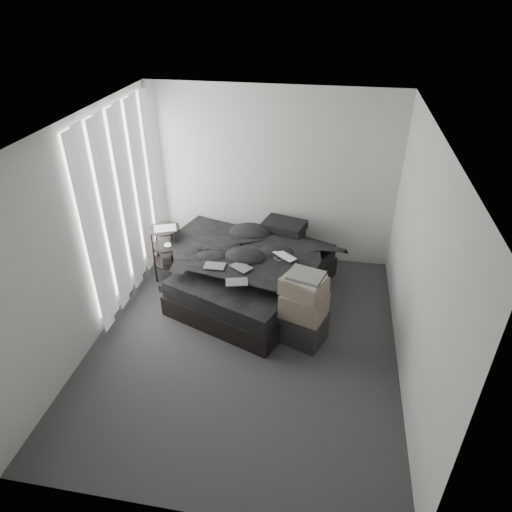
% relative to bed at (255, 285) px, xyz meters
% --- Properties ---
extents(floor, '(3.60, 4.20, 0.01)m').
position_rel_bed_xyz_m(floor, '(0.06, -1.02, -0.14)').
color(floor, '#343436').
rests_on(floor, ground).
extents(ceiling, '(3.60, 4.20, 0.01)m').
position_rel_bed_xyz_m(ceiling, '(0.06, -1.02, 2.46)').
color(ceiling, white).
rests_on(ceiling, ground).
extents(wall_back, '(3.60, 0.01, 2.60)m').
position_rel_bed_xyz_m(wall_back, '(0.06, 1.08, 1.16)').
color(wall_back, silver).
rests_on(wall_back, ground).
extents(wall_front, '(3.60, 0.01, 2.60)m').
position_rel_bed_xyz_m(wall_front, '(0.06, -3.12, 1.16)').
color(wall_front, silver).
rests_on(wall_front, ground).
extents(wall_left, '(0.01, 4.20, 2.60)m').
position_rel_bed_xyz_m(wall_left, '(-1.74, -1.02, 1.16)').
color(wall_left, silver).
rests_on(wall_left, ground).
extents(wall_right, '(0.01, 4.20, 2.60)m').
position_rel_bed_xyz_m(wall_right, '(1.86, -1.02, 1.16)').
color(wall_right, silver).
rests_on(wall_right, ground).
extents(window_left, '(0.02, 2.00, 2.30)m').
position_rel_bed_xyz_m(window_left, '(-1.72, -0.12, 1.21)').
color(window_left, white).
rests_on(window_left, wall_left).
extents(curtain_left, '(0.06, 2.12, 2.48)m').
position_rel_bed_xyz_m(curtain_left, '(-1.67, -0.12, 1.14)').
color(curtain_left, white).
rests_on(curtain_left, wall_left).
extents(bed, '(2.22, 2.51, 0.28)m').
position_rel_bed_xyz_m(bed, '(0.00, 0.00, 0.00)').
color(bed, black).
rests_on(bed, floor).
extents(mattress, '(2.14, 2.43, 0.22)m').
position_rel_bed_xyz_m(mattress, '(0.00, 0.00, 0.25)').
color(mattress, black).
rests_on(mattress, bed).
extents(duvet, '(2.08, 2.21, 0.24)m').
position_rel_bed_xyz_m(duvet, '(-0.02, -0.05, 0.48)').
color(duvet, black).
rests_on(duvet, mattress).
extents(pillow_lower, '(0.74, 0.62, 0.14)m').
position_rel_bed_xyz_m(pillow_lower, '(0.25, 0.77, 0.43)').
color(pillow_lower, black).
rests_on(pillow_lower, mattress).
extents(pillow_upper, '(0.67, 0.54, 0.13)m').
position_rel_bed_xyz_m(pillow_upper, '(0.30, 0.73, 0.57)').
color(pillow_upper, black).
rests_on(pillow_upper, pillow_lower).
extents(laptop, '(0.39, 0.38, 0.03)m').
position_rel_bed_xyz_m(laptop, '(0.38, -0.09, 0.62)').
color(laptop, silver).
rests_on(laptop, duvet).
extents(comic_a, '(0.26, 0.18, 0.01)m').
position_rel_bed_xyz_m(comic_a, '(-0.44, -0.43, 0.61)').
color(comic_a, black).
rests_on(comic_a, duvet).
extents(comic_b, '(0.31, 0.29, 0.01)m').
position_rel_bed_xyz_m(comic_b, '(-0.10, -0.39, 0.62)').
color(comic_b, black).
rests_on(comic_b, duvet).
extents(comic_c, '(0.30, 0.23, 0.01)m').
position_rel_bed_xyz_m(comic_c, '(-0.09, -0.72, 0.62)').
color(comic_c, black).
rests_on(comic_c, duvet).
extents(side_stand, '(0.51, 0.51, 0.79)m').
position_rel_bed_xyz_m(side_stand, '(-1.32, 0.21, 0.25)').
color(side_stand, black).
rests_on(side_stand, floor).
extents(papers, '(0.37, 0.32, 0.02)m').
position_rel_bed_xyz_m(papers, '(-1.31, 0.21, 0.65)').
color(papers, white).
rests_on(papers, side_stand).
extents(floor_books, '(0.16, 0.20, 0.12)m').
position_rel_bed_xyz_m(floor_books, '(-1.26, -0.13, -0.08)').
color(floor_books, black).
rests_on(floor_books, floor).
extents(box_lower, '(0.64, 0.58, 0.39)m').
position_rel_bed_xyz_m(box_lower, '(0.73, -0.83, 0.05)').
color(box_lower, black).
rests_on(box_lower, floor).
extents(box_mid, '(0.59, 0.52, 0.30)m').
position_rel_bed_xyz_m(box_mid, '(0.74, -0.85, 0.40)').
color(box_mid, '#675C51').
rests_on(box_mid, box_lower).
extents(box_upper, '(0.59, 0.54, 0.21)m').
position_rel_bed_xyz_m(box_upper, '(0.72, -0.83, 0.65)').
color(box_upper, '#675C51').
rests_on(box_upper, box_mid).
extents(art_book_white, '(0.49, 0.45, 0.04)m').
position_rel_bed_xyz_m(art_book_white, '(0.73, -0.83, 0.77)').
color(art_book_white, silver).
rests_on(art_book_white, box_upper).
extents(art_book_snake, '(0.46, 0.41, 0.04)m').
position_rel_bed_xyz_m(art_book_snake, '(0.74, -0.85, 0.81)').
color(art_book_snake, silver).
rests_on(art_book_snake, art_book_white).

